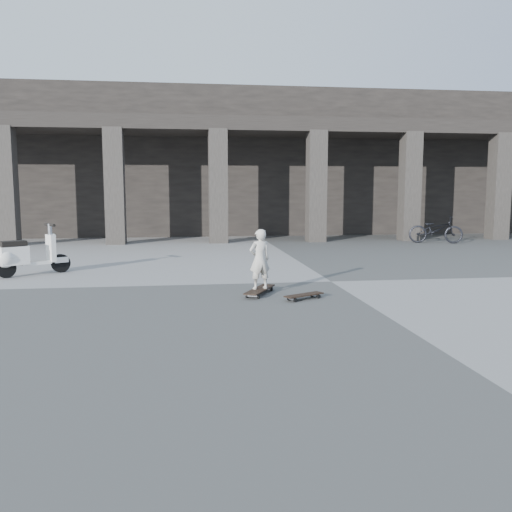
{
  "coord_description": "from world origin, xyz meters",
  "views": [
    {
      "loc": [
        -3.06,
        -10.84,
        1.93
      ],
      "look_at": [
        -1.68,
        -0.68,
        0.65
      ],
      "focal_mm": 38.0,
      "sensor_mm": 36.0,
      "label": 1
    }
  ],
  "objects": [
    {
      "name": "ground",
      "position": [
        0.0,
        0.0,
        0.0
      ],
      "size": [
        90.0,
        90.0,
        0.0
      ],
      "primitive_type": "plane",
      "color": "#494947",
      "rests_on": "ground"
    },
    {
      "name": "longboard",
      "position": [
        -1.68,
        -1.18,
        0.08
      ],
      "size": [
        0.71,
        1.06,
        0.11
      ],
      "rotation": [
        0.0,
        0.0,
        1.09
      ],
      "color": "black",
      "rests_on": "ground"
    },
    {
      "name": "child",
      "position": [
        -1.68,
        -1.18,
        0.65
      ],
      "size": [
        0.46,
        0.36,
        1.1
      ],
      "primitive_type": "imported",
      "rotation": [
        0.0,
        0.0,
        3.41
      ],
      "color": "beige",
      "rests_on": "longboard"
    },
    {
      "name": "colonnade",
      "position": [
        -0.0,
        13.77,
        3.03
      ],
      "size": [
        28.0,
        8.82,
        6.0
      ],
      "color": "black",
      "rests_on": "ground"
    },
    {
      "name": "scooter",
      "position": [
        -6.61,
        1.57,
        0.45
      ],
      "size": [
        1.44,
        1.05,
        1.15
      ],
      "rotation": [
        0.0,
        0.0,
        0.58
      ],
      "color": "black",
      "rests_on": "ground"
    },
    {
      "name": "skateboard_spare",
      "position": [
        -0.97,
        -1.73,
        0.07
      ],
      "size": [
        0.77,
        0.54,
        0.09
      ],
      "rotation": [
        0.0,
        0.0,
        0.5
      ],
      "color": "black",
      "rests_on": "ground"
    },
    {
      "name": "bicycle",
      "position": [
        5.86,
        7.3,
        0.48
      ],
      "size": [
        1.95,
        1.2,
        0.97
      ],
      "primitive_type": "imported",
      "rotation": [
        0.0,
        0.0,
        1.24
      ],
      "color": "black",
      "rests_on": "ground"
    }
  ]
}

